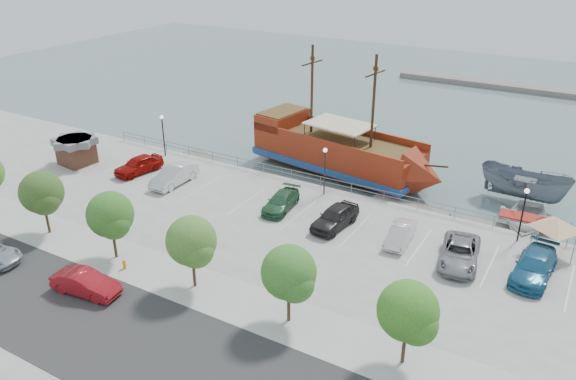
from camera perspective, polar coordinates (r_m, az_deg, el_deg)
The scene contains 30 objects.
ground at distance 44.24m, azimuth -0.18°, elevation -4.75°, with size 160.00×160.00×0.00m, color slate.
street at distance 33.32m, azimuth -14.69°, elevation -15.03°, with size 100.00×8.00×0.04m, color #2E2E2E.
sidewalk at distance 36.76m, azimuth -8.18°, elevation -10.07°, with size 100.00×4.00×0.05m, color #B0B0AE.
seawall_railing at distance 49.69m, azimuth 4.35°, elevation 0.68°, with size 50.00×0.06×1.00m.
far_shore at distance 91.21m, azimuth 23.64°, elevation 9.34°, with size 40.00×3.00×0.80m, color gray.
pirate_ship at distance 54.43m, azimuth 6.25°, elevation 3.51°, with size 20.27×8.31×12.63m.
patrol_boat at distance 52.96m, azimuth 22.83°, elevation 0.25°, with size 2.95×7.84×3.03m, color slate.
speedboat at distance 48.64m, azimuth 22.97°, elevation -3.10°, with size 4.60×6.44×1.33m, color silver.
dock_west at distance 58.71m, azimuth -8.32°, elevation 3.01°, with size 6.37×1.82×0.36m, color #696559.
dock_mid at distance 49.25m, azimuth 12.14°, elevation -1.80°, with size 6.81×1.95×0.39m, color gray.
dock_east at distance 47.86m, azimuth 21.05°, elevation -3.87°, with size 6.74×1.93×0.39m, color gray.
shed at distance 58.44m, azimuth -20.73°, elevation 3.82°, with size 3.58×3.58×2.63m.
canopy_tent at distance 43.17m, azimuth 25.73°, elevation -2.58°, with size 4.56×4.56×3.20m.
street_sedan at distance 37.98m, azimuth -19.87°, elevation -8.89°, with size 1.58×4.54×1.49m, color maroon.
fire_hydrant at distance 39.86m, azimuth -16.29°, elevation -7.25°, with size 0.24×0.24×0.69m.
lamp_post_left at distance 57.37m, azimuth -12.61°, elevation 6.14°, with size 0.36×0.36×4.28m.
lamp_post_mid at distance 47.66m, azimuth 3.76°, elevation 2.76°, with size 0.36×0.36×4.28m.
lamp_post_right at distance 43.69m, azimuth 22.86°, elevation -1.47°, with size 0.36×0.36×4.28m.
tree_b at distance 44.90m, azimuth -23.69°, elevation -0.40°, with size 3.30×3.20×5.00m.
tree_c at distance 39.82m, azimuth -17.53°, elevation -2.60°, with size 3.30×3.20×5.00m.
tree_d at distance 35.41m, azimuth -9.67°, elevation -5.35°, with size 3.30×3.20×5.00m.
tree_e at distance 31.94m, azimuth 0.24°, elevation -8.63°, with size 3.30×3.20×5.00m.
tree_f at distance 29.75m, azimuth 12.29°, elevation -12.20°, with size 3.30×3.20×5.00m.
parked_car_a at distance 54.57m, azimuth -14.93°, elevation 2.50°, with size 1.94×4.81×1.64m, color #8F0B07.
parked_car_b at distance 51.40m, azimuth -11.51°, elevation 1.46°, with size 1.77×5.07×1.67m, color silver.
parked_car_d at distance 45.93m, azimuth -0.72°, elevation -1.19°, with size 1.90×4.67×1.36m, color #2B5F3B.
parked_car_e at distance 43.37m, azimuth 4.80°, elevation -2.73°, with size 1.98×4.92×1.68m, color #252323.
parked_car_f at distance 42.02m, azimuth 11.35°, elevation -4.40°, with size 1.44×4.13×1.36m, color silver.
parked_car_g at distance 40.50m, azimuth 17.03°, elevation -6.16°, with size 2.53×5.48×1.52m, color gray.
parked_car_h at distance 40.64m, azimuth 23.73°, elevation -7.11°, with size 2.27×5.59×1.62m, color #205E84.
Camera 1 is at (19.34, -33.11, 21.07)m, focal length 35.00 mm.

